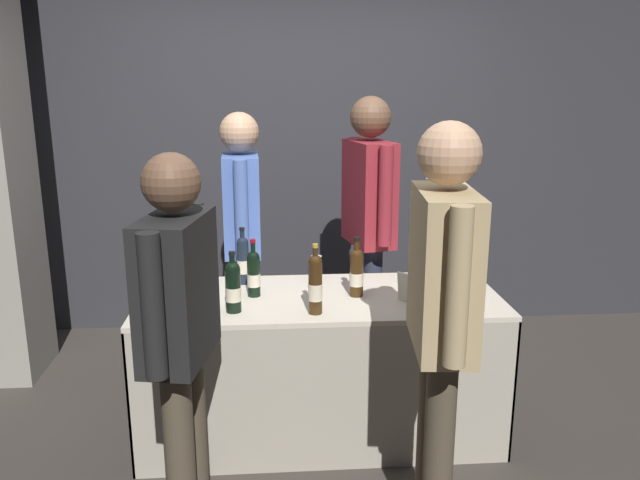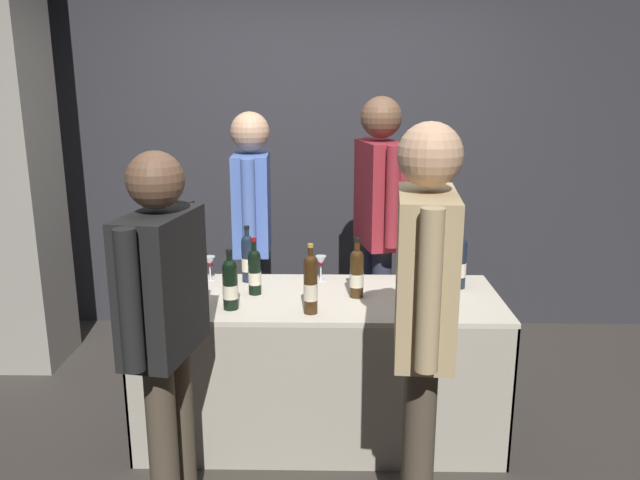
# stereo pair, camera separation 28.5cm
# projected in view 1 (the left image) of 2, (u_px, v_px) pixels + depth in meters

# --- Properties ---
(ground_plane) EXTENTS (12.00, 12.00, 0.00)m
(ground_plane) POSITION_uv_depth(u_px,v_px,m) (320.00, 430.00, 3.47)
(ground_plane) COLOR #38332D
(back_partition) EXTENTS (6.33, 0.12, 2.51)m
(back_partition) POSITION_uv_depth(u_px,v_px,m) (304.00, 163.00, 4.75)
(back_partition) COLOR #2D2D33
(back_partition) RESTS_ON ground_plane
(tasting_table) EXTENTS (1.86, 0.74, 0.78)m
(tasting_table) POSITION_uv_depth(u_px,v_px,m) (320.00, 338.00, 3.34)
(tasting_table) COLOR beige
(tasting_table) RESTS_ON ground_plane
(featured_wine_bottle) EXTENTS (0.08, 0.08, 0.35)m
(featured_wine_bottle) POSITION_uv_depth(u_px,v_px,m) (453.00, 258.00, 3.44)
(featured_wine_bottle) COLOR #192333
(featured_wine_bottle) RESTS_ON tasting_table
(display_bottle_0) EXTENTS (0.08, 0.08, 0.30)m
(display_bottle_0) POSITION_uv_depth(u_px,v_px,m) (233.00, 286.00, 3.03)
(display_bottle_0) COLOR black
(display_bottle_0) RESTS_ON tasting_table
(display_bottle_1) EXTENTS (0.07, 0.07, 0.34)m
(display_bottle_1) POSITION_uv_depth(u_px,v_px,m) (315.00, 284.00, 3.00)
(display_bottle_1) COLOR #38230F
(display_bottle_1) RESTS_ON tasting_table
(display_bottle_2) EXTENTS (0.07, 0.07, 0.31)m
(display_bottle_2) POSITION_uv_depth(u_px,v_px,m) (357.00, 271.00, 3.25)
(display_bottle_2) COLOR #38230F
(display_bottle_2) RESTS_ON tasting_table
(display_bottle_3) EXTENTS (0.07, 0.07, 0.30)m
(display_bottle_3) POSITION_uv_depth(u_px,v_px,m) (254.00, 273.00, 3.25)
(display_bottle_3) COLOR black
(display_bottle_3) RESTS_ON tasting_table
(display_bottle_4) EXTENTS (0.07, 0.07, 0.32)m
(display_bottle_4) POSITION_uv_depth(u_px,v_px,m) (243.00, 260.00, 3.45)
(display_bottle_4) COLOR #192333
(display_bottle_4) RESTS_ON tasting_table
(display_bottle_5) EXTENTS (0.08, 0.08, 0.31)m
(display_bottle_5) POSITION_uv_depth(u_px,v_px,m) (420.00, 270.00, 3.27)
(display_bottle_5) COLOR black
(display_bottle_5) RESTS_ON tasting_table
(wine_glass_near_vendor) EXTENTS (0.07, 0.07, 0.14)m
(wine_glass_near_vendor) POSITION_uv_depth(u_px,v_px,m) (317.00, 263.00, 3.51)
(wine_glass_near_vendor) COLOR silver
(wine_glass_near_vendor) RESTS_ON tasting_table
(wine_glass_mid) EXTENTS (0.06, 0.06, 0.13)m
(wine_glass_mid) POSITION_uv_depth(u_px,v_px,m) (204.00, 266.00, 3.47)
(wine_glass_mid) COLOR silver
(wine_glass_mid) RESTS_ON tasting_table
(flower_vase) EXTENTS (0.11, 0.11, 0.40)m
(flower_vase) POSITION_uv_depth(u_px,v_px,m) (191.00, 286.00, 3.14)
(flower_vase) COLOR tan
(flower_vase) RESTS_ON tasting_table
(brochure_stand) EXTENTS (0.11, 0.13, 0.15)m
(brochure_stand) POSITION_uv_depth(u_px,v_px,m) (409.00, 289.00, 3.15)
(brochure_stand) COLOR silver
(brochure_stand) RESTS_ON tasting_table
(vendor_presenter) EXTENTS (0.23, 0.56, 1.69)m
(vendor_presenter) POSITION_uv_depth(u_px,v_px,m) (242.00, 226.00, 3.82)
(vendor_presenter) COLOR #2D3347
(vendor_presenter) RESTS_ON ground_plane
(vendor_assistant) EXTENTS (0.30, 0.58, 1.78)m
(vendor_assistant) POSITION_uv_depth(u_px,v_px,m) (369.00, 213.00, 3.86)
(vendor_assistant) COLOR #2D3347
(vendor_assistant) RESTS_ON ground_plane
(taster_foreground_right) EXTENTS (0.26, 0.65, 1.73)m
(taster_foreground_right) POSITION_uv_depth(u_px,v_px,m) (442.00, 299.00, 2.42)
(taster_foreground_right) COLOR #4C4233
(taster_foreground_right) RESTS_ON ground_plane
(taster_foreground_left) EXTENTS (0.28, 0.60, 1.61)m
(taster_foreground_left) POSITION_uv_depth(u_px,v_px,m) (179.00, 319.00, 2.45)
(taster_foreground_left) COLOR #4C4233
(taster_foreground_left) RESTS_ON ground_plane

